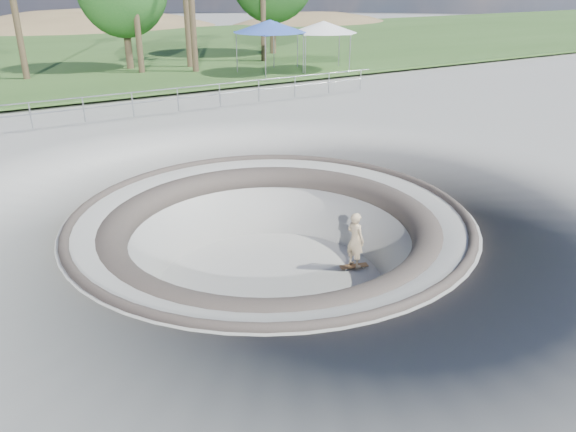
% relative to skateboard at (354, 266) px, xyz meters
% --- Properties ---
extents(ground, '(180.00, 180.00, 0.00)m').
position_rel_skateboard_xyz_m(ground, '(-2.33, 0.58, 1.83)').
color(ground, gray).
rests_on(ground, ground).
extents(skate_bowl, '(14.00, 14.00, 4.10)m').
position_rel_skateboard_xyz_m(skate_bowl, '(-2.33, 0.58, 0.01)').
color(skate_bowl, gray).
rests_on(skate_bowl, ground).
extents(grass_strip, '(180.00, 36.00, 0.12)m').
position_rel_skateboard_xyz_m(grass_strip, '(-2.33, 34.58, 2.05)').
color(grass_strip, '#2F5221').
rests_on(grass_strip, ground).
extents(distant_hills, '(103.20, 45.00, 28.60)m').
position_rel_skateboard_xyz_m(distant_hills, '(1.45, 57.75, -5.19)').
color(distant_hills, brown).
rests_on(distant_hills, ground).
extents(safety_railing, '(25.00, 0.06, 1.03)m').
position_rel_skateboard_xyz_m(safety_railing, '(-2.33, 12.58, 2.53)').
color(safety_railing, gray).
rests_on(safety_railing, ground).
extents(skateboard, '(0.83, 0.44, 0.08)m').
position_rel_skateboard_xyz_m(skateboard, '(0.00, 0.00, 0.00)').
color(skateboard, brown).
rests_on(skateboard, ground).
extents(skater, '(0.46, 0.63, 1.60)m').
position_rel_skateboard_xyz_m(skater, '(0.00, 0.00, 0.82)').
color(skater, tan).
rests_on(skater, skateboard).
extents(canopy_white, '(5.32, 5.32, 2.89)m').
position_rel_skateboard_xyz_m(canopy_white, '(11.31, 18.58, 4.64)').
color(canopy_white, gray).
rests_on(canopy_white, ground).
extents(canopy_blue, '(5.94, 5.94, 3.04)m').
position_rel_skateboard_xyz_m(canopy_blue, '(7.97, 19.29, 4.77)').
color(canopy_blue, gray).
rests_on(canopy_blue, ground).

